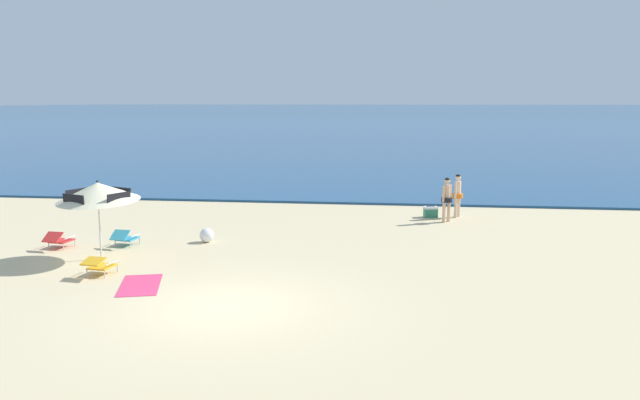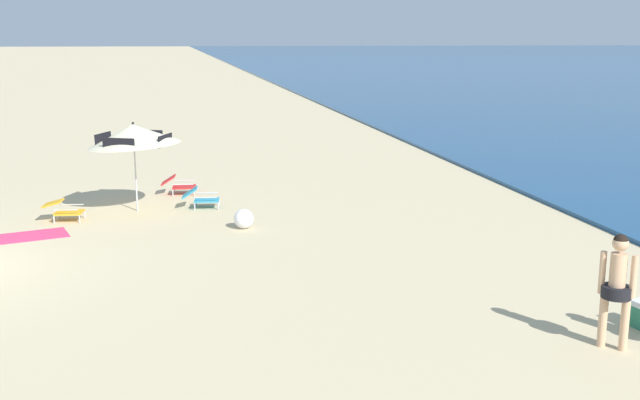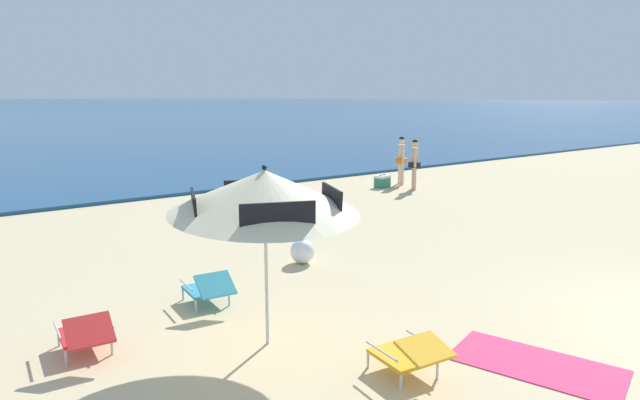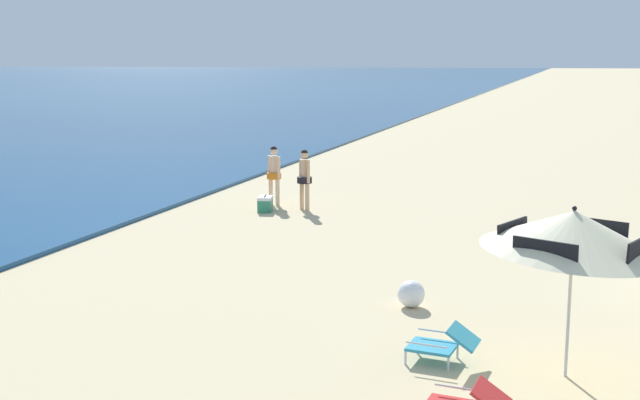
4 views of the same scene
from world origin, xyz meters
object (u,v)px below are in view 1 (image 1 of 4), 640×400
Objects in this scene: lounge_chair_beside_umbrella at (99,265)px; cooler_box at (431,212)px; lounge_chair_facing_sea at (125,237)px; beach_towel at (140,285)px; lounge_chair_under_umbrella at (59,240)px; person_standing_near_shore at (447,196)px; beach_ball at (207,235)px; person_standing_beside at (458,192)px; beach_umbrella_striped_main at (98,192)px.

lounge_chair_beside_umbrella is 12.53m from cooler_box.
cooler_box is (9.23, 6.07, -0.07)m from lounge_chair_facing_sea.
lounge_chair_facing_sea reaches higher than cooler_box.
lounge_chair_beside_umbrella reaches higher than beach_towel.
lounge_chair_under_umbrella is at bearing 139.75° from beach_towel.
person_standing_near_shore is at bearing 42.76° from lounge_chair_beside_umbrella.
lounge_chair_under_umbrella is 2.15× the size of beach_ball.
lounge_chair_beside_umbrella is at bearing -135.33° from person_standing_beside.
lounge_chair_under_umbrella is 1.69× the size of cooler_box.
beach_ball is at bearing 46.89° from beach_umbrella_striped_main.
person_standing_beside is (9.45, 9.34, 0.66)m from lounge_chair_beside_umbrella.
beach_ball is (-6.98, -5.21, 0.02)m from cooler_box.
beach_ball is at bearing -146.20° from person_standing_beside.
cooler_box is at bearing 39.52° from beach_umbrella_striped_main.
beach_ball is at bearing 88.05° from beach_towel.
beach_umbrella_striped_main is 11.86m from person_standing_near_shore.
beach_ball reaches higher than cooler_box.
beach_towel is (-0.16, -4.68, -0.21)m from beach_ball.
beach_ball is at bearing 69.62° from lounge_chair_beside_umbrella.
lounge_chair_facing_sea is (-0.76, 3.16, -0.01)m from lounge_chair_beside_umbrella.
lounge_chair_under_umbrella and lounge_chair_facing_sea have the same top height.
cooler_box is at bearing 36.75° from beach_ball.
cooler_box is 12.20m from beach_towel.
beach_umbrella_striped_main is at bearing 114.92° from lounge_chair_beside_umbrella.
lounge_chair_beside_umbrella is 13.31m from person_standing_beside.
lounge_chair_facing_sea is at bearing -159.21° from beach_ball.
person_standing_near_shore is 1.13m from person_standing_beside.
beach_umbrella_striped_main reaches higher than cooler_box.
lounge_chair_beside_umbrella is 0.97× the size of lounge_chair_facing_sea.
lounge_chair_facing_sea is 0.59× the size of person_standing_beside.
beach_umbrella_striped_main is at bearing 132.41° from beach_towel.
beach_ball is at bearing 20.79° from lounge_chair_facing_sea.
lounge_chair_facing_sea is 0.53× the size of beach_towel.
lounge_chair_facing_sea is at bearing -146.68° from cooler_box.
beach_umbrella_striped_main is 2.39m from lounge_chair_beside_umbrella.
beach_ball reaches higher than beach_towel.
person_standing_beside is at bearing 31.20° from lounge_chair_facing_sea.
lounge_chair_beside_umbrella is at bearing -65.08° from beach_umbrella_striped_main.
lounge_chair_beside_umbrella is at bearing 153.51° from beach_towel.
lounge_chair_facing_sea is at bearing 103.49° from lounge_chair_beside_umbrella.
person_standing_near_shore is 1.28m from cooler_box.
person_standing_near_shore reaches higher than beach_ball.
lounge_chair_beside_umbrella is 12.26m from person_standing_near_shore.
lounge_chair_beside_umbrella reaches higher than beach_ball.
beach_umbrella_striped_main is at bearing -89.77° from lounge_chair_facing_sea.
person_standing_near_shore is at bearing 34.50° from beach_umbrella_striped_main.
lounge_chair_facing_sea is 2.16× the size of beach_ball.
beach_towel is at bearing -40.25° from lounge_chair_under_umbrella.
cooler_box is at bearing 47.44° from lounge_chair_beside_umbrella.
cooler_box is (11.04, 6.60, -0.07)m from lounge_chair_under_umbrella.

